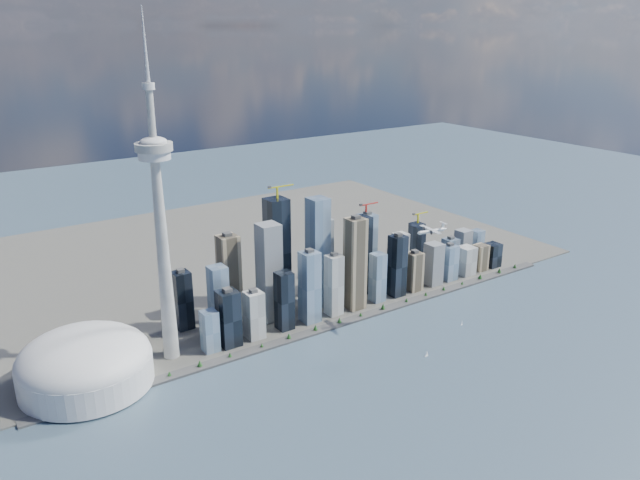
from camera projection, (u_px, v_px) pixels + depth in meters
ground at (433, 386)px, 960.42m from camera, size 4000.00×4000.00×0.00m
seawall at (338, 324)px, 1155.36m from camera, size 1100.00×22.00×4.00m
land at (230, 255)px, 1507.58m from camera, size 1400.00×900.00×3.00m
shoreline_trees at (338, 321)px, 1153.15m from camera, size 960.53×7.20×8.80m
skyscraper_cluster at (337, 267)px, 1231.50m from camera, size 736.00×142.00×239.96m
needle_tower at (160, 223)px, 966.89m from camera, size 56.00×56.00×550.50m
dome_stadium at (85, 363)px, 948.59m from camera, size 200.00×200.00×86.00m
airplane at (432, 231)px, 1084.65m from camera, size 62.57×55.52×15.26m
sailboat_west at (427, 354)px, 1045.95m from camera, size 7.87×2.92×10.87m
sailboat_east at (462, 323)px, 1155.59m from camera, size 6.49×4.06×9.31m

